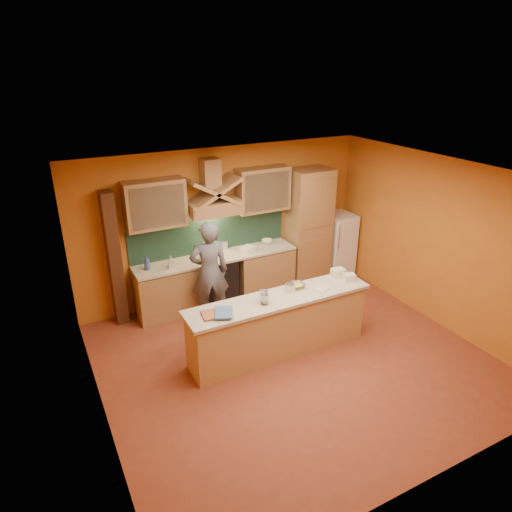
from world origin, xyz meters
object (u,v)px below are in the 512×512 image
stove (218,280)px  mixing_bowl (297,285)px  fridge (337,244)px  kitchen_scale (290,288)px  person (209,272)px

stove → mixing_bowl: 1.91m
fridge → mixing_bowl: 2.74m
fridge → kitchen_scale: (-2.25, -1.80, 0.35)m
person → kitchen_scale: person is taller
stove → mixing_bowl: mixing_bowl is taller
stove → fridge: fridge is taller
fridge → person: 3.11m
fridge → mixing_bowl: (-2.10, -1.73, 0.33)m
person → fridge: bearing=-160.1°
fridge → kitchen_scale: fridge is taller
stove → person: (-0.35, -0.52, 0.45)m
stove → person: 0.77m
person → mixing_bowl: bearing=138.5°
kitchen_scale → mixing_bowl: bearing=37.0°
kitchen_scale → stove: bearing=119.2°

